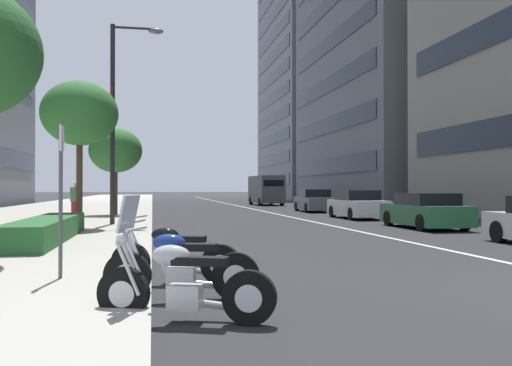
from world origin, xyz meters
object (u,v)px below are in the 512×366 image
car_far_down_avenue (425,212)px  street_tree_by_lamp_post (80,114)px  motorcycle_second_in_row (180,269)px  pedestrian_on_plaza (76,202)px  car_following_behind (357,205)px  street_tree_far_plaza (116,151)px  parking_sign_by_curb (61,184)px  motorcycle_mid_row (174,258)px  motorcycle_nearest_camera (182,284)px  car_lead_in_lane (314,201)px  street_lamp_with_banners (120,103)px  delivery_van_ahead (266,189)px

car_far_down_avenue → street_tree_by_lamp_post: street_tree_by_lamp_post is taller
street_tree_by_lamp_post → motorcycle_second_in_row: bearing=-166.9°
car_far_down_avenue → pedestrian_on_plaza: 13.89m
car_following_behind → street_tree_far_plaza: street_tree_far_plaza is taller
street_tree_by_lamp_post → parking_sign_by_curb: bearing=-174.2°
motorcycle_mid_row → pedestrian_on_plaza: pedestrian_on_plaza is taller
motorcycle_second_in_row → pedestrian_on_plaza: pedestrian_on_plaza is taller
parking_sign_by_curb → street_tree_far_plaza: bearing=1.4°
motorcycle_nearest_camera → street_tree_far_plaza: bearing=-64.0°
motorcycle_second_in_row → street_tree_by_lamp_post: 13.46m
motorcycle_second_in_row → pedestrian_on_plaza: 16.06m
motorcycle_nearest_camera → street_tree_by_lamp_post: (13.86, 2.88, 3.74)m
car_lead_in_lane → parking_sign_by_curb: size_ratio=1.87×
street_lamp_with_banners → motorcycle_mid_row: bearing=-173.0°
street_lamp_with_banners → pedestrian_on_plaza: (1.46, 1.81, -3.85)m
car_following_behind → parking_sign_by_curb: 20.91m
motorcycle_nearest_camera → car_following_behind: bearing=-95.9°
motorcycle_nearest_camera → parking_sign_by_curb: 3.29m
motorcycle_second_in_row → car_far_down_avenue: size_ratio=0.49×
motorcycle_nearest_camera → street_tree_far_plaza: street_tree_far_plaza is taller
street_tree_far_plaza → car_following_behind: bearing=-105.2°
motorcycle_mid_row → car_lead_in_lane: (25.33, -10.00, 0.26)m
motorcycle_nearest_camera → street_lamp_with_banners: 16.18m
motorcycle_mid_row → street_tree_by_lamp_post: size_ratio=0.40×
motorcycle_mid_row → car_far_down_avenue: 14.44m
car_far_down_avenue → street_tree_far_plaza: 16.09m
motorcycle_nearest_camera → street_tree_by_lamp_post: 14.65m
delivery_van_ahead → street_lamp_with_banners: size_ratio=0.72×
motorcycle_second_in_row → street_tree_far_plaza: bearing=-70.0°
car_lead_in_lane → street_tree_by_lamp_post: (-14.07, 12.89, 3.50)m
motorcycle_second_in_row → car_lead_in_lane: (26.66, -9.97, 0.26)m
street_lamp_with_banners → car_lead_in_lane: bearing=-43.0°
street_lamp_with_banners → street_tree_far_plaza: street_lamp_with_banners is taller
parking_sign_by_curb → pedestrian_on_plaza: parking_sign_by_curb is taller
car_far_down_avenue → street_tree_far_plaza: size_ratio=0.97×
car_lead_in_lane → street_tree_far_plaza: bearing=113.8°
street_lamp_with_banners → street_tree_far_plaza: bearing=4.9°
motorcycle_nearest_camera → delivery_van_ahead: (42.19, -9.77, 0.97)m
car_following_behind → parking_sign_by_curb: (-17.38, 11.59, 0.94)m
street_lamp_with_banners → street_tree_by_lamp_post: bearing=141.3°
street_tree_far_plaza → motorcycle_nearest_camera: bearing=-174.5°
motorcycle_nearest_camera → car_far_down_avenue: bearing=-106.8°
motorcycle_nearest_camera → street_tree_by_lamp_post: size_ratio=0.39×
motorcycle_nearest_camera → street_tree_far_plaza: 23.50m
car_far_down_avenue → street_tree_by_lamp_post: bearing=87.5°
street_tree_by_lamp_post → car_following_behind: bearing=-64.6°
street_lamp_with_banners → street_tree_far_plaza: 7.85m
motorcycle_second_in_row → car_lead_in_lane: bearing=-96.5°
motorcycle_nearest_camera → delivery_van_ahead: bearing=-82.6°
car_far_down_avenue → car_lead_in_lane: (14.85, -0.06, 0.04)m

